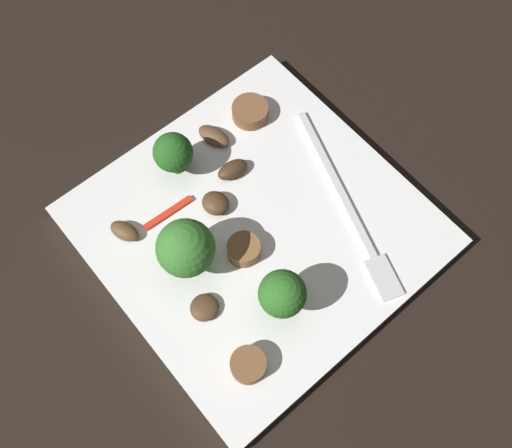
{
  "coord_description": "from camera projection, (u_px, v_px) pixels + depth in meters",
  "views": [
    {
      "loc": [
        0.14,
        -0.12,
        0.43
      ],
      "look_at": [
        0.0,
        0.0,
        0.02
      ],
      "focal_mm": 39.22,
      "sensor_mm": 36.0,
      "label": 1
    }
  ],
  "objects": [
    {
      "name": "pepper_strip_2",
      "position": [
        169.0,
        213.0,
        0.45
      ],
      "size": [
        0.01,
        0.04,
        0.0
      ],
      "primitive_type": "cube",
      "rotation": [
        0.0,
        0.0,
        1.52
      ],
      "color": "red",
      "rests_on": "plate"
    },
    {
      "name": "broccoli_floret_0",
      "position": [
        173.0,
        153.0,
        0.45
      ],
      "size": [
        0.03,
        0.03,
        0.04
      ],
      "color": "#296420",
      "rests_on": "plate"
    },
    {
      "name": "mushroom_3",
      "position": [
        124.0,
        231.0,
        0.44
      ],
      "size": [
        0.03,
        0.02,
        0.01
      ],
      "primitive_type": "ellipsoid",
      "rotation": [
        0.0,
        0.0,
        0.36
      ],
      "color": "brown",
      "rests_on": "plate"
    },
    {
      "name": "fork",
      "position": [
        351.0,
        214.0,
        0.45
      ],
      "size": [
        0.17,
        0.07,
        0.0
      ],
      "rotation": [
        0.0,
        0.0,
        -0.33
      ],
      "color": "silver",
      "rests_on": "plate"
    },
    {
      "name": "mushroom_4",
      "position": [
        233.0,
        170.0,
        0.46
      ],
      "size": [
        0.02,
        0.03,
        0.01
      ],
      "primitive_type": "ellipsoid",
      "rotation": [
        0.0,
        0.0,
        4.58
      ],
      "color": "#422B19",
      "rests_on": "plate"
    },
    {
      "name": "sausage_slice_2",
      "position": [
        244.0,
        249.0,
        0.43
      ],
      "size": [
        0.04,
        0.04,
        0.01
      ],
      "primitive_type": "cylinder",
      "rotation": [
        0.0,
        0.0,
        0.47
      ],
      "color": "brown",
      "rests_on": "plate"
    },
    {
      "name": "plate",
      "position": [
        256.0,
        228.0,
        0.46
      ],
      "size": [
        0.25,
        0.25,
        0.02
      ],
      "primitive_type": "cube",
      "color": "white",
      "rests_on": "ground_plane"
    },
    {
      "name": "mushroom_2",
      "position": [
        214.0,
        136.0,
        0.48
      ],
      "size": [
        0.03,
        0.02,
        0.01
      ],
      "primitive_type": "ellipsoid",
      "rotation": [
        0.0,
        0.0,
        0.3
      ],
      "color": "brown",
      "rests_on": "plate"
    },
    {
      "name": "broccoli_floret_2",
      "position": [
        282.0,
        294.0,
        0.39
      ],
      "size": [
        0.03,
        0.03,
        0.05
      ],
      "color": "#347525",
      "rests_on": "plate"
    },
    {
      "name": "sausage_slice_1",
      "position": [
        250.0,
        112.0,
        0.49
      ],
      "size": [
        0.04,
        0.04,
        0.01
      ],
      "primitive_type": "cylinder",
      "rotation": [
        0.0,
        0.0,
        2.87
      ],
      "color": "brown",
      "rests_on": "plate"
    },
    {
      "name": "sausage_slice_0",
      "position": [
        248.0,
        365.0,
        0.4
      ],
      "size": [
        0.03,
        0.03,
        0.01
      ],
      "primitive_type": "cylinder",
      "rotation": [
        0.0,
        0.0,
        0.33
      ],
      "color": "brown",
      "rests_on": "plate"
    },
    {
      "name": "mushroom_0",
      "position": [
        216.0,
        203.0,
        0.45
      ],
      "size": [
        0.03,
        0.03,
        0.01
      ],
      "primitive_type": "ellipsoid",
      "rotation": [
        0.0,
        0.0,
        3.41
      ],
      "color": "#4C331E",
      "rests_on": "plate"
    },
    {
      "name": "broccoli_floret_1",
      "position": [
        186.0,
        248.0,
        0.4
      ],
      "size": [
        0.04,
        0.04,
        0.06
      ],
      "color": "#408630",
      "rests_on": "plate"
    },
    {
      "name": "mushroom_1",
      "position": [
        205.0,
        307.0,
        0.42
      ],
      "size": [
        0.02,
        0.02,
        0.01
      ],
      "primitive_type": "ellipsoid",
      "rotation": [
        0.0,
        0.0,
        3.09
      ],
      "color": "#4C331E",
      "rests_on": "plate"
    },
    {
      "name": "ground_plane",
      "position": [
        256.0,
        232.0,
        0.47
      ],
      "size": [
        1.4,
        1.4,
        0.0
      ],
      "primitive_type": "plane",
      "color": "black"
    }
  ]
}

